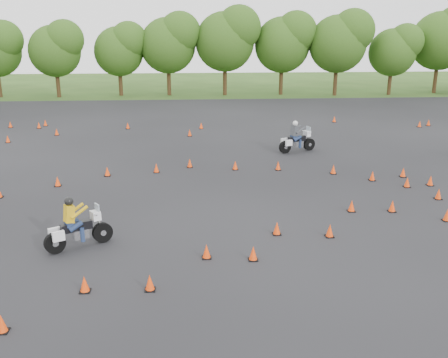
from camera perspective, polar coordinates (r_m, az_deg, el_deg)
ground at (r=17.09m, az=0.97°, el=-7.74°), size 140.00×140.00×0.00m
asphalt_pad at (r=22.67m, az=-0.36°, el=-1.44°), size 62.00×62.00×0.00m
treeline at (r=50.59m, az=3.84°, el=13.90°), size 86.91×32.44×10.12m
traffic_cones at (r=22.20m, az=-0.45°, el=-1.22°), size 36.56×32.96×0.45m
rider_grey at (r=30.19m, az=8.41°, el=4.87°), size 2.55×1.61×1.89m
rider_yellow at (r=17.36m, az=-16.33°, el=-4.83°), size 2.37×1.76×1.79m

